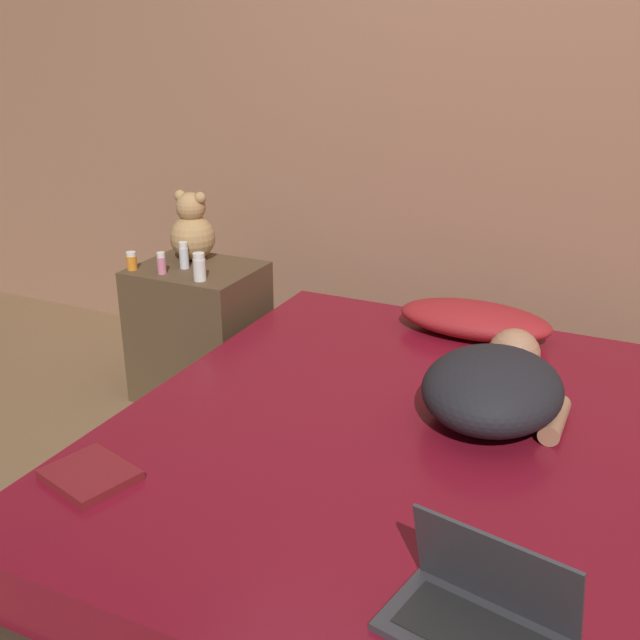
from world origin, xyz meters
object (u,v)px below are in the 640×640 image
object	(u,v)px
pillow	(474,320)
bottle_orange	(132,261)
laptop	(482,611)
person_lying	(496,385)
teddy_bear	(192,230)
bottle_pink	(161,263)
bottle_white	(199,267)
book	(90,475)
bottle_clear	(184,256)

from	to	relation	value
pillow	bottle_orange	distance (m)	1.36
laptop	bottle_orange	xyz separation A→B (m)	(-1.71, 1.14, 0.14)
person_lying	teddy_bear	world-z (taller)	teddy_bear
bottle_pink	bottle_white	bearing A→B (deg)	-2.04
person_lying	book	world-z (taller)	person_lying
pillow	teddy_bear	xyz separation A→B (m)	(-1.19, -0.05, 0.22)
bottle_orange	laptop	bearing A→B (deg)	-33.78
teddy_bear	bottle_orange	xyz separation A→B (m)	(-0.14, -0.23, -0.09)
person_lying	bottle_clear	distance (m)	1.42
pillow	teddy_bear	distance (m)	1.21
person_lying	book	size ratio (longest dim) A/B	2.48
bottle_white	bottle_clear	bearing A→B (deg)	144.27
bottle_white	person_lying	bearing A→B (deg)	-13.71
pillow	book	size ratio (longest dim) A/B	2.23
laptop	bottle_clear	xyz separation A→B (m)	(-1.53, 1.25, 0.16)
book	laptop	bearing A→B (deg)	-4.60
person_lying	bottle_white	size ratio (longest dim) A/B	5.75
bottle_orange	pillow	bearing A→B (deg)	12.07
person_lying	bottle_pink	size ratio (longest dim) A/B	7.22
pillow	teddy_bear	bearing A→B (deg)	-177.35
bottle_clear	bottle_pink	bearing A→B (deg)	-112.21
pillow	bottle_clear	size ratio (longest dim) A/B	5.19
pillow	bottle_white	distance (m)	1.05
pillow	bottle_pink	xyz separation A→B (m)	(-1.19, -0.27, 0.14)
bottle_orange	book	bearing A→B (deg)	-56.76
bottle_white	pillow	bearing A→B (deg)	15.64
pillow	book	xyz separation A→B (m)	(-0.63, -1.34, -0.05)
laptop	person_lying	bearing A→B (deg)	112.90
laptop	bottle_orange	size ratio (longest dim) A/B	5.07
bottle_white	book	xyz separation A→B (m)	(0.37, -1.06, -0.19)
pillow	bottle_pink	bearing A→B (deg)	-166.97
pillow	laptop	world-z (taller)	laptop
bottle_pink	bottle_orange	bearing A→B (deg)	-176.34
pillow	bottle_orange	xyz separation A→B (m)	(-1.33, -0.28, 0.13)
teddy_bear	book	bearing A→B (deg)	-66.68
teddy_bear	bottle_orange	world-z (taller)	teddy_bear
pillow	bottle_orange	bearing A→B (deg)	-167.93
bottle_white	bottle_clear	size ratio (longest dim) A/B	1.00
person_lying	book	xyz separation A→B (m)	(-0.84, -0.77, -0.09)
bottle_white	bottle_orange	bearing A→B (deg)	-179.57
person_lying	bottle_clear	bearing A→B (deg)	163.45
pillow	laptop	xyz separation A→B (m)	(0.38, -1.43, -0.01)
person_lying	laptop	size ratio (longest dim) A/B	1.68
teddy_bear	bottle_clear	size ratio (longest dim) A/B	2.66
person_lying	laptop	bearing A→B (deg)	-78.59
pillow	bottle_pink	size ratio (longest dim) A/B	6.49
bottle_white	bottle_orange	xyz separation A→B (m)	(-0.32, -0.00, -0.02)
bottle_white	bottle_pink	size ratio (longest dim) A/B	1.26
person_lying	bottle_clear	size ratio (longest dim) A/B	5.77
laptop	teddy_bear	distance (m)	2.10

